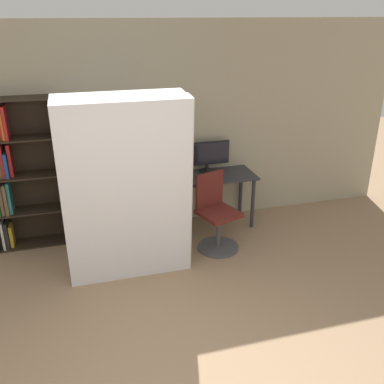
% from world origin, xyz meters
% --- Properties ---
extents(wall_back, '(8.00, 0.06, 2.70)m').
position_xyz_m(wall_back, '(0.00, 3.30, 1.35)').
color(wall_back, tan).
rests_on(wall_back, ground).
extents(desk, '(1.12, 0.56, 0.74)m').
position_xyz_m(desk, '(1.25, 2.99, 0.62)').
color(desk, '#2D2D33').
rests_on(desk, ground).
extents(monitor, '(0.63, 0.21, 0.42)m').
position_xyz_m(monitor, '(1.21, 3.14, 0.98)').
color(monitor, black).
rests_on(monitor, desk).
extents(office_chair, '(0.56, 0.56, 0.96)m').
position_xyz_m(office_chair, '(1.10, 2.39, 0.40)').
color(office_chair, '#4C4C51').
rests_on(office_chair, ground).
extents(bookshelf, '(0.85, 0.34, 1.87)m').
position_xyz_m(bookshelf, '(-1.25, 3.14, 0.96)').
color(bookshelf, '#2D2319').
rests_on(bookshelf, ground).
extents(mattress_near, '(1.34, 0.38, 2.02)m').
position_xyz_m(mattress_near, '(-0.01, 2.03, 1.01)').
color(mattress_near, silver).
rests_on(mattress_near, ground).
extents(mattress_far, '(1.34, 0.36, 2.02)m').
position_xyz_m(mattress_far, '(-0.01, 2.32, 1.01)').
color(mattress_far, silver).
rests_on(mattress_far, ground).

